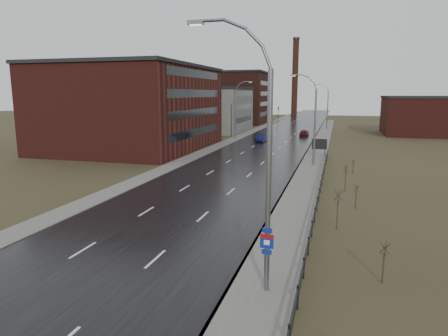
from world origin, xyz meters
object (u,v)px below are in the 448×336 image
Objects in this scene: streetlight_main at (261,163)px; car_far at (304,133)px; billboard at (319,145)px; car_near at (262,138)px.

car_far is at bearing 93.11° from streetlight_main.
billboard is 27.67m from car_far.
car_near is 14.10m from car_far.
billboard reaches higher than car_far.
streetlight_main is 69.75m from car_far.
car_near and car_far have the same top height.
streetlight_main is 42.37m from billboard.
car_far is at bearing 64.36° from car_near.
billboard is at bearing 101.31° from car_far.
car_far is (6.84, 12.33, 0.00)m from car_near.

